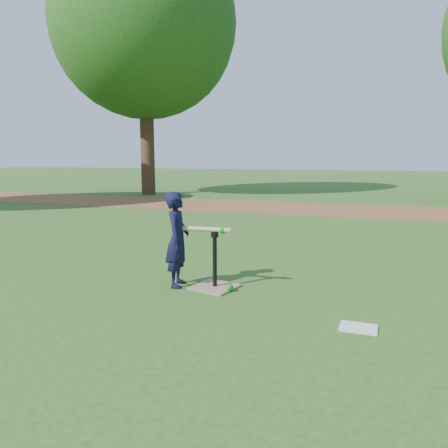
% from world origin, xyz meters
% --- Properties ---
extents(ground, '(80.00, 80.00, 0.00)m').
position_xyz_m(ground, '(0.00, 0.00, 0.00)').
color(ground, '#285116').
rests_on(ground, ground).
extents(dirt_strip, '(24.00, 3.00, 0.01)m').
position_xyz_m(dirt_strip, '(0.00, 7.50, 0.01)').
color(dirt_strip, brown).
rests_on(dirt_strip, ground).
extents(child, '(0.32, 0.42, 1.03)m').
position_xyz_m(child, '(-0.13, -0.01, 0.51)').
color(child, black).
rests_on(child, ground).
extents(wiffle_ball_ground, '(0.08, 0.08, 0.08)m').
position_xyz_m(wiffle_ball_ground, '(0.47, -0.03, 0.04)').
color(wiffle_ball_ground, '#0B7F21').
rests_on(wiffle_ball_ground, ground).
extents(clipboard, '(0.31, 0.24, 0.01)m').
position_xyz_m(clipboard, '(1.78, -0.62, 0.01)').
color(clipboard, silver).
rests_on(clipboard, ground).
extents(batting_tee, '(0.52, 0.52, 0.61)m').
position_xyz_m(batting_tee, '(0.28, 0.04, 0.11)').
color(batting_tee, '#92765C').
rests_on(batting_tee, ground).
extents(swing_action, '(0.63, 0.14, 0.08)m').
position_xyz_m(swing_action, '(0.17, 0.02, 0.64)').
color(swing_action, tan).
rests_on(swing_action, ground).
extents(tree_left, '(6.40, 6.40, 9.08)m').
position_xyz_m(tree_left, '(-6.00, 10.00, 5.87)').
color(tree_left, '#382316').
rests_on(tree_left, ground).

